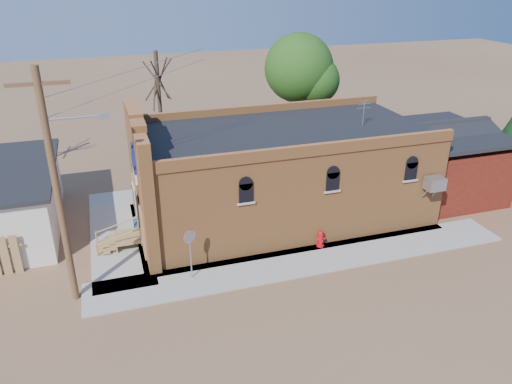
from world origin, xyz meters
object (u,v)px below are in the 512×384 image
object	(u,v)px
brick_bar	(276,174)
stop_sign	(190,241)
utility_pole	(58,186)
fire_hydrant	(321,239)
trash_barrel	(139,225)

from	to	relation	value
brick_bar	stop_sign	bearing A→B (deg)	-140.15
brick_bar	utility_pole	xyz separation A→B (m)	(-9.79, -4.29, 2.43)
utility_pole	stop_sign	distance (m)	5.41
fire_hydrant	trash_barrel	bearing A→B (deg)	167.50
fire_hydrant	brick_bar	bearing A→B (deg)	117.37
utility_pole	fire_hydrant	size ratio (longest dim) A/B	11.25
utility_pole	stop_sign	xyz separation A→B (m)	(4.52, -0.10, -2.97)
fire_hydrant	trash_barrel	world-z (taller)	fire_hydrant
brick_bar	trash_barrel	world-z (taller)	brick_bar
utility_pole	trash_barrel	world-z (taller)	utility_pole
brick_bar	fire_hydrant	bearing A→B (deg)	-76.89
fire_hydrant	stop_sign	size ratio (longest dim) A/B	0.36
brick_bar	trash_barrel	size ratio (longest dim) A/B	21.29
utility_pole	fire_hydrant	world-z (taller)	utility_pole
fire_hydrant	stop_sign	bearing A→B (deg)	-159.28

